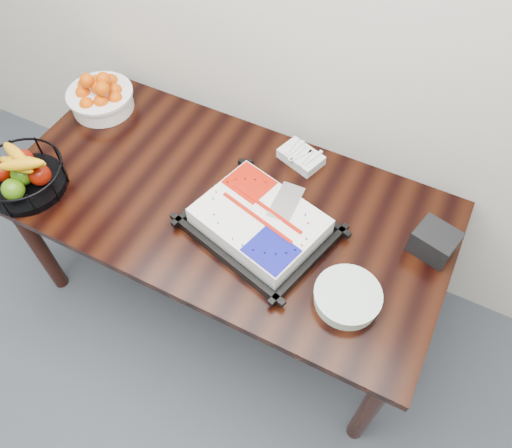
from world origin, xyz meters
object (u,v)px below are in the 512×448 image
at_px(table, 225,214).
at_px(cake_tray, 260,223).
at_px(tangerine_bowl, 100,94).
at_px(plate_stack, 347,297).
at_px(fruit_basket, 22,175).
at_px(napkin_box, 434,242).

relative_size(table, cake_tray, 3.02).
bearing_deg(tangerine_bowl, plate_stack, -17.23).
relative_size(table, plate_stack, 7.65).
distance_m(cake_tray, fruit_basket, 0.97).
relative_size(table, fruit_basket, 5.35).
height_order(cake_tray, tangerine_bowl, tangerine_bowl).
bearing_deg(napkin_box, plate_stack, -120.72).
distance_m(fruit_basket, napkin_box, 1.61).
relative_size(cake_tray, plate_stack, 2.54).
xyz_separation_m(table, tangerine_bowl, (-0.77, 0.23, 0.17)).
height_order(cake_tray, plate_stack, cake_tray).
relative_size(fruit_basket, plate_stack, 1.43).
xyz_separation_m(table, napkin_box, (0.80, 0.15, 0.14)).
height_order(plate_stack, napkin_box, napkin_box).
xyz_separation_m(tangerine_bowl, plate_stack, (1.36, -0.42, -0.05)).
xyz_separation_m(cake_tray, napkin_box, (0.61, 0.21, 0.01)).
distance_m(table, fruit_basket, 0.82).
relative_size(cake_tray, napkin_box, 4.03).
bearing_deg(plate_stack, table, 161.89).
bearing_deg(table, napkin_box, 10.50).
bearing_deg(cake_tray, fruit_basket, -165.97).
bearing_deg(fruit_basket, tangerine_bowl, 91.86).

